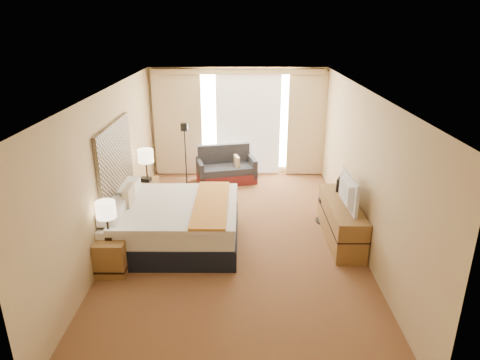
{
  "coord_description": "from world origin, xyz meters",
  "views": [
    {
      "loc": [
        0.1,
        -6.73,
        3.65
      ],
      "look_at": [
        0.07,
        0.4,
        0.96
      ],
      "focal_mm": 32.0,
      "sensor_mm": 36.0,
      "label": 1
    }
  ],
  "objects_px": {
    "nightstand_right": "(147,193)",
    "desk_chair": "(332,202)",
    "loveseat": "(226,170)",
    "nightstand_left": "(113,255)",
    "floor_lamp": "(185,144)",
    "lamp_right": "(146,157)",
    "lamp_left": "(106,210)",
    "television": "(343,192)",
    "media_dresser": "(341,221)",
    "bed": "(174,222)"
  },
  "relations": [
    {
      "from": "lamp_right",
      "to": "desk_chair",
      "type": "bearing_deg",
      "value": -12.31
    },
    {
      "from": "bed",
      "to": "lamp_left",
      "type": "relative_size",
      "value": 3.49
    },
    {
      "from": "nightstand_left",
      "to": "floor_lamp",
      "type": "height_order",
      "value": "floor_lamp"
    },
    {
      "from": "floor_lamp",
      "to": "desk_chair",
      "type": "distance_m",
      "value": 3.43
    },
    {
      "from": "loveseat",
      "to": "lamp_right",
      "type": "xyz_separation_m",
      "value": [
        -1.56,
        -1.41,
        0.78
      ]
    },
    {
      "from": "nightstand_right",
      "to": "media_dresser",
      "type": "xyz_separation_m",
      "value": [
        3.7,
        -1.45,
        0.07
      ]
    },
    {
      "from": "lamp_left",
      "to": "nightstand_left",
      "type": "bearing_deg",
      "value": -4.14
    },
    {
      "from": "nightstand_right",
      "to": "loveseat",
      "type": "xyz_separation_m",
      "value": [
        1.59,
        1.43,
        0.0
      ]
    },
    {
      "from": "bed",
      "to": "floor_lamp",
      "type": "xyz_separation_m",
      "value": [
        -0.09,
        2.44,
        0.71
      ]
    },
    {
      "from": "media_dresser",
      "to": "desk_chair",
      "type": "bearing_deg",
      "value": 92.94
    },
    {
      "from": "loveseat",
      "to": "media_dresser",
      "type": "bearing_deg",
      "value": -67.42
    },
    {
      "from": "floor_lamp",
      "to": "desk_chair",
      "type": "bearing_deg",
      "value": -29.0
    },
    {
      "from": "bed",
      "to": "television",
      "type": "xyz_separation_m",
      "value": [
        2.84,
        -0.04,
        0.6
      ]
    },
    {
      "from": "bed",
      "to": "lamp_right",
      "type": "bearing_deg",
      "value": 115.94
    },
    {
      "from": "nightstand_left",
      "to": "loveseat",
      "type": "relative_size",
      "value": 0.37
    },
    {
      "from": "nightstand_right",
      "to": "desk_chair",
      "type": "height_order",
      "value": "desk_chair"
    },
    {
      "from": "media_dresser",
      "to": "desk_chair",
      "type": "xyz_separation_m",
      "value": [
        -0.03,
        0.67,
        0.07
      ]
    },
    {
      "from": "lamp_left",
      "to": "television",
      "type": "height_order",
      "value": "television"
    },
    {
      "from": "lamp_right",
      "to": "loveseat",
      "type": "bearing_deg",
      "value": 42.14
    },
    {
      "from": "television",
      "to": "nightstand_left",
      "type": "bearing_deg",
      "value": 101.95
    },
    {
      "from": "nightstand_left",
      "to": "television",
      "type": "relative_size",
      "value": 0.57
    },
    {
      "from": "loveseat",
      "to": "desk_chair",
      "type": "height_order",
      "value": "desk_chair"
    },
    {
      "from": "bed",
      "to": "television",
      "type": "relative_size",
      "value": 2.23
    },
    {
      "from": "loveseat",
      "to": "television",
      "type": "bearing_deg",
      "value": -69.71
    },
    {
      "from": "floor_lamp",
      "to": "lamp_right",
      "type": "xyz_separation_m",
      "value": [
        -0.69,
        -0.84,
        -0.03
      ]
    },
    {
      "from": "bed",
      "to": "lamp_right",
      "type": "relative_size",
      "value": 3.25
    },
    {
      "from": "nightstand_left",
      "to": "desk_chair",
      "type": "relative_size",
      "value": 0.59
    },
    {
      "from": "media_dresser",
      "to": "nightstand_right",
      "type": "bearing_deg",
      "value": 158.6
    },
    {
      "from": "nightstand_left",
      "to": "bed",
      "type": "bearing_deg",
      "value": 48.4
    },
    {
      "from": "bed",
      "to": "floor_lamp",
      "type": "relative_size",
      "value": 1.38
    },
    {
      "from": "media_dresser",
      "to": "lamp_right",
      "type": "bearing_deg",
      "value": 158.29
    },
    {
      "from": "nightstand_right",
      "to": "desk_chair",
      "type": "xyz_separation_m",
      "value": [
        3.67,
        -0.78,
        0.14
      ]
    },
    {
      "from": "lamp_left",
      "to": "television",
      "type": "xyz_separation_m",
      "value": [
        3.67,
        0.87,
        -0.05
      ]
    },
    {
      "from": "nightstand_right",
      "to": "nightstand_left",
      "type": "bearing_deg",
      "value": -90.0
    },
    {
      "from": "loveseat",
      "to": "lamp_right",
      "type": "relative_size",
      "value": 2.26
    },
    {
      "from": "loveseat",
      "to": "lamp_left",
      "type": "bearing_deg",
      "value": -126.05
    },
    {
      "from": "nightstand_right",
      "to": "loveseat",
      "type": "distance_m",
      "value": 2.14
    },
    {
      "from": "floor_lamp",
      "to": "desk_chair",
      "type": "height_order",
      "value": "floor_lamp"
    },
    {
      "from": "nightstand_left",
      "to": "lamp_right",
      "type": "distance_m",
      "value": 2.63
    },
    {
      "from": "media_dresser",
      "to": "floor_lamp",
      "type": "bearing_deg",
      "value": 142.34
    },
    {
      "from": "television",
      "to": "desk_chair",
      "type": "bearing_deg",
      "value": -2.53
    },
    {
      "from": "floor_lamp",
      "to": "television",
      "type": "xyz_separation_m",
      "value": [
        2.93,
        -2.48,
        -0.12
      ]
    },
    {
      "from": "loveseat",
      "to": "television",
      "type": "relative_size",
      "value": 1.55
    },
    {
      "from": "floor_lamp",
      "to": "television",
      "type": "height_order",
      "value": "floor_lamp"
    },
    {
      "from": "desk_chair",
      "to": "television",
      "type": "relative_size",
      "value": 0.98
    },
    {
      "from": "nightstand_left",
      "to": "lamp_left",
      "type": "bearing_deg",
      "value": 175.86
    },
    {
      "from": "nightstand_right",
      "to": "lamp_right",
      "type": "relative_size",
      "value": 0.84
    },
    {
      "from": "lamp_left",
      "to": "desk_chair",
      "type": "bearing_deg",
      "value": 24.94
    },
    {
      "from": "floor_lamp",
      "to": "television",
      "type": "relative_size",
      "value": 1.61
    },
    {
      "from": "nightstand_left",
      "to": "bed",
      "type": "relative_size",
      "value": 0.26
    }
  ]
}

